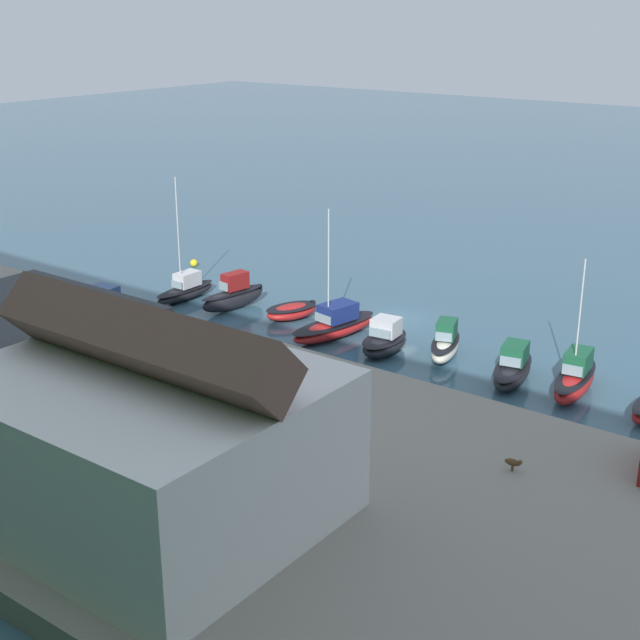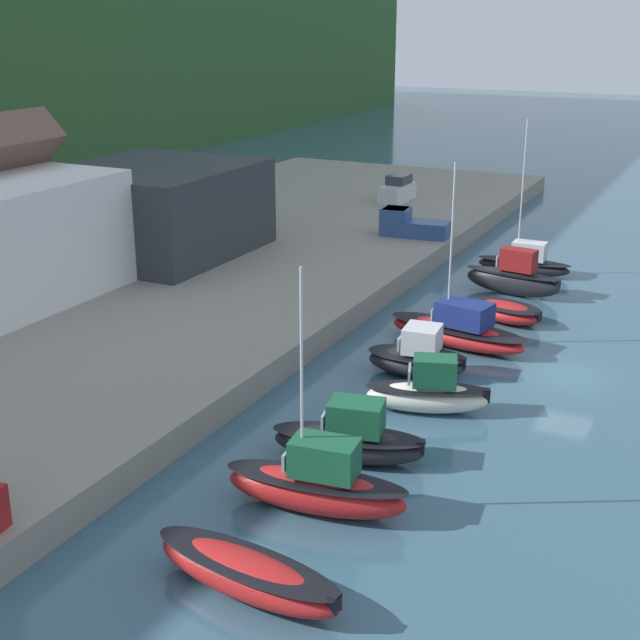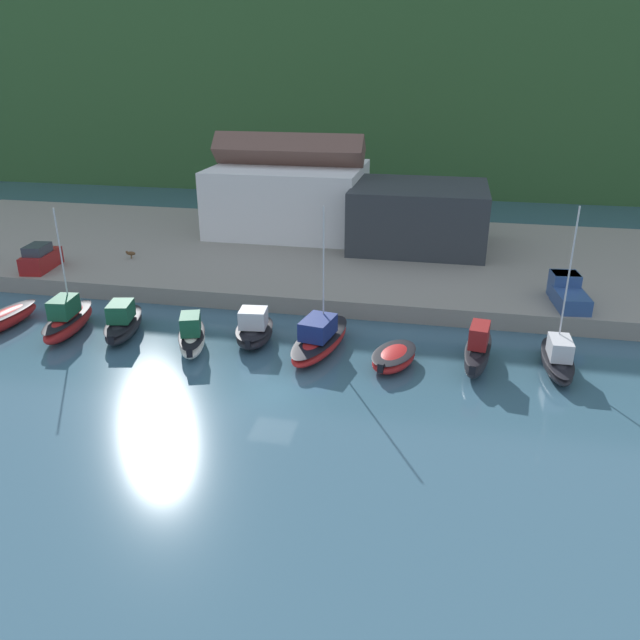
{
  "view_description": "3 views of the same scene",
  "coord_description": "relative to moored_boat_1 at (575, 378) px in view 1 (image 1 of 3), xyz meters",
  "views": [
    {
      "loc": [
        -33.1,
        54.11,
        22.24
      ],
      "look_at": [
        -0.02,
        9.74,
        2.66
      ],
      "focal_mm": 50.0,
      "sensor_mm": 36.0,
      "label": 1
    },
    {
      "loc": [
        -39.74,
        -6.67,
        16.09
      ],
      "look_at": [
        -3.52,
        11.24,
        2.15
      ],
      "focal_mm": 50.0,
      "sensor_mm": 36.0,
      "label": 2
    },
    {
      "loc": [
        8.91,
        -29.78,
        17.28
      ],
      "look_at": [
        1.58,
        5.81,
        2.22
      ],
      "focal_mm": 35.0,
      "sensor_mm": 36.0,
      "label": 3
    }
  ],
  "objects": [
    {
      "name": "ground_plane",
      "position": [
        15.9,
        -5.23,
        -1.0
      ],
      "size": [
        320.0,
        320.0,
        0.0
      ],
      "primitive_type": "plane",
      "color": "#385B70"
    },
    {
      "name": "moored_boat_8",
      "position": [
        32.0,
        0.89,
        -0.19
      ],
      "size": [
        1.8,
        6.09,
        9.93
      ],
      "rotation": [
        0.0,
        0.0,
        0.02
      ],
      "color": "black",
      "rests_on": "ground_plane"
    },
    {
      "name": "pickup_truck_0",
      "position": [
        33.67,
        9.57,
        1.12
      ],
      "size": [
        2.43,
        4.9,
        1.9
      ],
      "rotation": [
        0.0,
        0.0,
        0.1
      ],
      "color": "#2D4C84",
      "rests_on": "quay_promenade"
    },
    {
      "name": "yacht_club_building",
      "position": [
        22.28,
        22.6,
        3.12
      ],
      "size": [
        12.1,
        10.75,
        5.64
      ],
      "color": "#2D3338",
      "rests_on": "quay_promenade"
    },
    {
      "name": "moored_boat_7",
      "position": [
        27.3,
        0.43,
        0.06
      ],
      "size": [
        2.27,
        6.12,
        2.88
      ],
      "rotation": [
        0.0,
        0.0,
        -0.14
      ],
      "color": "black",
      "rests_on": "ground_plane"
    },
    {
      "name": "mooring_buoy_0",
      "position": [
        38.14,
        -6.31,
        -0.66
      ],
      "size": [
        0.68,
        0.68,
        0.68
      ],
      "color": "yellow",
      "rests_on": "ground_plane"
    },
    {
      "name": "quay_promenade",
      "position": [
        15.9,
        19.93,
        -0.35
      ],
      "size": [
        92.18,
        26.98,
        1.3
      ],
      "color": "gray",
      "rests_on": "ground_plane"
    },
    {
      "name": "harbor_clubhouse",
      "position": [
        9.05,
        26.0,
        3.83
      ],
      "size": [
        14.95,
        12.31,
        9.67
      ],
      "color": "white",
      "rests_on": "quay_promenade"
    },
    {
      "name": "moored_boat_3",
      "position": [
        9.28,
        -0.69,
        -0.11
      ],
      "size": [
        3.31,
        5.56,
        2.47
      ],
      "rotation": [
        0.0,
        0.0,
        0.33
      ],
      "color": "white",
      "rests_on": "ground_plane"
    },
    {
      "name": "moored_boat_4",
      "position": [
        12.91,
        1.18,
        -0.13
      ],
      "size": [
        2.88,
        4.9,
        2.41
      ],
      "rotation": [
        0.0,
        0.0,
        0.11
      ],
      "color": "black",
      "rests_on": "ground_plane"
    },
    {
      "name": "moored_boat_2",
      "position": [
        3.82,
        0.52,
        -0.12
      ],
      "size": [
        3.18,
        6.19,
        2.44
      ],
      "rotation": [
        0.0,
        0.0,
        0.21
      ],
      "color": "black",
      "rests_on": "ground_plane"
    },
    {
      "name": "moored_boat_1",
      "position": [
        0.0,
        0.0,
        0.0
      ],
      "size": [
        2.65,
        6.66,
        8.6
      ],
      "rotation": [
        0.0,
        0.0,
        0.12
      ],
      "color": "red",
      "rests_on": "ground_plane"
    },
    {
      "name": "dog_on_quay",
      "position": [
        -2.12,
        13.25,
        0.76
      ],
      "size": [
        0.88,
        0.39,
        0.68
      ],
      "rotation": [
        0.0,
        0.0,
        1.69
      ],
      "color": "brown",
      "rests_on": "quay_promenade"
    },
    {
      "name": "moored_boat_6",
      "position": [
        22.31,
        -0.51,
        -0.43
      ],
      "size": [
        3.48,
        4.75,
        1.07
      ],
      "rotation": [
        0.0,
        0.0,
        -0.3
      ],
      "color": "red",
      "rests_on": "ground_plane"
    },
    {
      "name": "moored_boat_5",
      "position": [
        17.44,
        0.67,
        -0.13
      ],
      "size": [
        3.71,
        7.9,
        9.32
      ],
      "rotation": [
        0.0,
        0.0,
        -0.18
      ],
      "color": "red",
      "rests_on": "ground_plane"
    }
  ]
}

